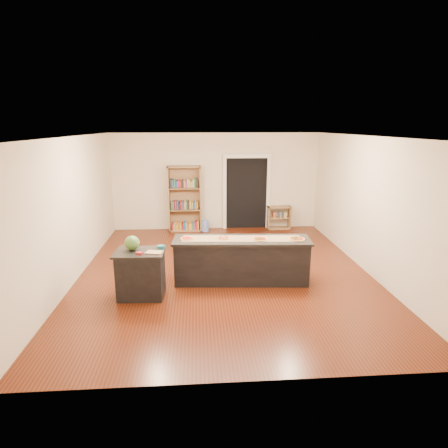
{
  "coord_description": "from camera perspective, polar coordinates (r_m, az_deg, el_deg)",
  "views": [
    {
      "loc": [
        -0.55,
        -7.36,
        3.02
      ],
      "look_at": [
        0.0,
        0.2,
        1.0
      ],
      "focal_mm": 30.0,
      "sensor_mm": 36.0,
      "label": 1
    }
  ],
  "objects": [
    {
      "name": "kitchen_island",
      "position": [
        7.4,
        2.66,
        -5.5
      ],
      "size": [
        2.65,
        0.72,
        0.88
      ],
      "rotation": [
        0.0,
        0.0,
        -0.07
      ],
      "color": "black",
      "rests_on": "ground"
    },
    {
      "name": "room",
      "position": [
        7.56,
        0.11,
        2.54
      ],
      "size": [
        6.0,
        7.0,
        2.8
      ],
      "color": "beige",
      "rests_on": "ground"
    },
    {
      "name": "bookshelf",
      "position": [
        10.85,
        -6.0,
        3.81
      ],
      "size": [
        0.95,
        0.34,
        1.89
      ],
      "primitive_type": "cube",
      "color": "#956F48",
      "rests_on": "ground"
    },
    {
      "name": "pizza_c",
      "position": [
        7.24,
        5.51,
        -2.28
      ],
      "size": [
        0.28,
        0.28,
        0.02
      ],
      "color": "tan",
      "rests_on": "kitchen_island"
    },
    {
      "name": "side_counter",
      "position": [
        6.91,
        -12.54,
        -7.42
      ],
      "size": [
        0.87,
        0.64,
        0.86
      ],
      "rotation": [
        0.0,
        0.0,
        -0.05
      ],
      "color": "black",
      "rests_on": "ground"
    },
    {
      "name": "pizza_b",
      "position": [
        7.27,
        -0.09,
        -2.13
      ],
      "size": [
        0.25,
        0.25,
        0.02
      ],
      "color": "tan",
      "rests_on": "kitchen_island"
    },
    {
      "name": "cutting_board",
      "position": [
        6.63,
        -10.59,
        -4.27
      ],
      "size": [
        0.31,
        0.24,
        0.02
      ],
      "primitive_type": "cube",
      "rotation": [
        0.0,
        0.0,
        -0.22
      ],
      "color": "tan",
      "rests_on": "side_counter"
    },
    {
      "name": "package_teal",
      "position": [
        6.85,
        -9.57,
        -3.45
      ],
      "size": [
        0.13,
        0.13,
        0.05
      ],
      "primitive_type": "cylinder",
      "color": "#195966",
      "rests_on": "side_counter"
    },
    {
      "name": "pizza_a",
      "position": [
        7.28,
        -5.66,
        -2.18
      ],
      "size": [
        0.27,
        0.27,
        0.02
      ],
      "color": "tan",
      "rests_on": "kitchen_island"
    },
    {
      "name": "package_red",
      "position": [
        6.61,
        -12.8,
        -4.37
      ],
      "size": [
        0.13,
        0.1,
        0.04
      ],
      "primitive_type": "cube",
      "rotation": [
        0.0,
        0.0,
        -0.24
      ],
      "color": "maroon",
      "rests_on": "side_counter"
    },
    {
      "name": "watermelon",
      "position": [
        6.82,
        -13.82,
        -2.83
      ],
      "size": [
        0.26,
        0.26,
        0.26
      ],
      "primitive_type": "sphere",
      "color": "#144214",
      "rests_on": "side_counter"
    },
    {
      "name": "waste_bin",
      "position": [
        10.94,
        -2.92,
        -0.26
      ],
      "size": [
        0.22,
        0.22,
        0.32
      ],
      "primitive_type": "cylinder",
      "color": "#6682E5",
      "rests_on": "ground"
    },
    {
      "name": "pizza_d",
      "position": [
        7.35,
        11.0,
        -2.23
      ],
      "size": [
        0.31,
        0.31,
        0.02
      ],
      "color": "tan",
      "rests_on": "kitchen_island"
    },
    {
      "name": "doorway",
      "position": [
        11.07,
        3.44,
        5.44
      ],
      "size": [
        1.4,
        0.09,
        2.21
      ],
      "color": "black",
      "rests_on": "room"
    },
    {
      "name": "kraft_paper",
      "position": [
        7.28,
        2.69,
        -2.22
      ],
      "size": [
        2.33,
        0.58,
        0.0
      ],
      "primitive_type": "cube",
      "rotation": [
        0.0,
        0.0,
        -0.07
      ],
      "color": "olive",
      "rests_on": "kitchen_island"
    },
    {
      "name": "low_shelf",
      "position": [
        11.26,
        8.33,
        1.0
      ],
      "size": [
        0.69,
        0.29,
        0.69
      ],
      "primitive_type": "cube",
      "color": "#956F48",
      "rests_on": "ground"
    }
  ]
}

